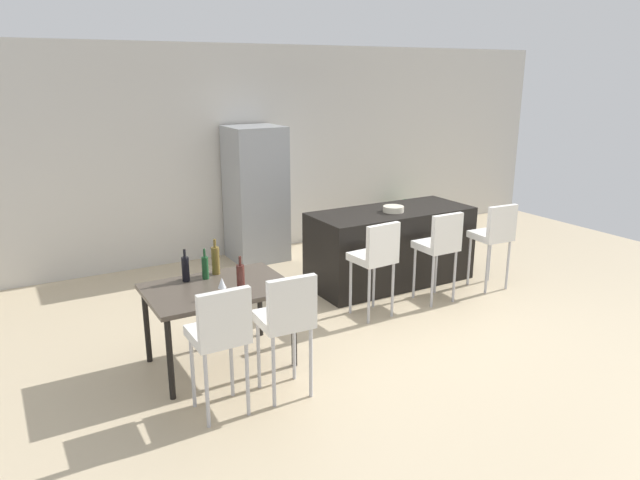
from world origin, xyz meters
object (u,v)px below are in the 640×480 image
Objects in this scene: bar_chair_right at (495,233)px; wine_bottle_near at (205,267)px; wine_bottle_corner at (216,260)px; dining_chair_near at (220,331)px; kitchen_island at (390,246)px; fruit_bowl at (393,209)px; wine_bottle_inner at (185,269)px; bar_chair_left at (376,255)px; dining_chair_far at (287,316)px; wine_bottle_end at (241,278)px; bar_chair_middle at (440,243)px; wine_glass_left at (222,283)px; refrigerator at (256,194)px; potted_plant at (406,214)px; dining_table at (218,294)px.

wine_bottle_near is (-3.53, 0.07, 0.15)m from bar_chair_right.
wine_bottle_near is at bearing -148.45° from wine_bottle_corner.
wine_bottle_corner is (0.38, 1.11, 0.18)m from dining_chair_near.
wine_bottle_near is at bearing -164.38° from kitchen_island.
dining_chair_near is at bearing -149.33° from fruit_bowl.
wine_bottle_near is 0.95× the size of wine_bottle_inner.
bar_chair_left is at bearing -5.08° from wine_bottle_corner.
fruit_bowl is at bearing -114.47° from kitchen_island.
dining_chair_far is at bearing -73.93° from wine_bottle_near.
wine_bottle_end is at bearing -58.02° from wine_bottle_inner.
bar_chair_middle and dining_chair_near have the same top height.
refrigerator is (1.61, 2.94, 0.06)m from wine_glass_left.
bar_chair_middle is 3.28× the size of wine_bottle_end.
bar_chair_right reaches higher than potted_plant.
wine_bottle_corner reaches higher than bar_chair_middle.
bar_chair_right is 0.57× the size of refrigerator.
dining_table is 4.36× the size of wine_bottle_near.
bar_chair_left is 1.80m from dining_chair_far.
bar_chair_middle is 0.77m from fruit_bowl.
dining_chair_far is at bearing -66.08° from wine_bottle_inner.
wine_bottle_near reaches higher than kitchen_island.
kitchen_island is 1.92× the size of bar_chair_right.
dining_table is 3.11m from refrigerator.
kitchen_island is at bearing 138.92° from bar_chair_right.
wine_bottle_near is 0.15× the size of refrigerator.
dining_chair_far is 3.54× the size of wine_bottle_inner.
bar_chair_left and dining_chair_near have the same top height.
kitchen_island is 2.92m from dining_chair_far.
fruit_bowl reaches higher than wine_glass_left.
potted_plant is at bearing 47.95° from fruit_bowl.
dining_chair_far is 6.03× the size of wine_glass_left.
bar_chair_middle is 2.87m from wine_bottle_inner.
refrigerator reaches higher than bar_chair_right.
bar_chair_middle is 0.86× the size of dining_table.
wine_bottle_corner is at bearing 71.88° from dining_table.
dining_chair_far is (-1.53, -0.96, 0.00)m from bar_chair_left.
dining_table is at bearing -177.24° from bar_chair_right.
kitchen_island is 6.80× the size of wine_bottle_inner.
kitchen_island is 1.92× the size of dining_chair_far.
kitchen_island is at bearing 15.62° from wine_bottle_near.
wine_bottle_inner reaches higher than wine_glass_left.
wine_bottle_inner is (-0.20, 0.27, 0.19)m from dining_table.
bar_chair_middle reaches higher than fruit_bowl.
dining_chair_far is 1.08m from wine_bottle_near.
bar_chair_middle and bar_chair_right have the same top height.
dining_chair_near reaches higher than kitchen_island.
dining_chair_far is 0.59m from wine_bottle_end.
dining_chair_near is 0.70m from wine_bottle_end.
fruit_bowl is at bearing 142.97° from bar_chair_right.
wine_glass_left is 0.09× the size of refrigerator.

